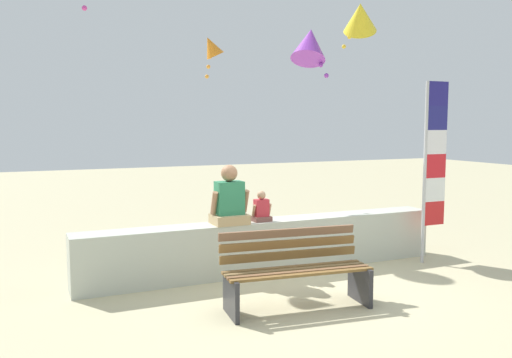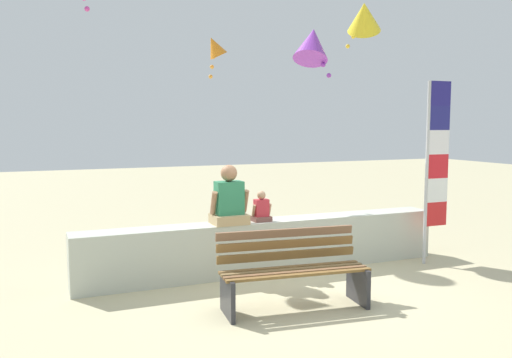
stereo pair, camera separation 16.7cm
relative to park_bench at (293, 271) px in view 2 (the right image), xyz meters
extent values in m
plane|color=#BEB48C|center=(0.35, 0.45, -0.42)|extent=(40.00, 40.00, 0.00)
cube|color=#B9BEAE|center=(0.35, 1.50, -0.05)|extent=(5.44, 0.46, 0.75)
cube|color=brown|center=(-0.03, -0.25, 0.03)|extent=(1.71, 0.25, 0.03)
cube|color=brown|center=(-0.02, -0.14, 0.03)|extent=(1.71, 0.25, 0.03)
cube|color=brown|center=(0.00, -0.03, 0.03)|extent=(1.71, 0.25, 0.03)
cube|color=brown|center=(0.01, 0.08, 0.03)|extent=(1.71, 0.25, 0.03)
cube|color=brown|center=(0.02, 0.19, 0.15)|extent=(1.71, 0.23, 0.10)
cube|color=brown|center=(0.02, 0.21, 0.28)|extent=(1.71, 0.23, 0.10)
cube|color=brown|center=(0.03, 0.23, 0.41)|extent=(1.71, 0.23, 0.10)
cube|color=#2D2D33|center=(-0.80, 0.00, -0.20)|extent=(0.11, 0.53, 0.45)
cube|color=#2D2D33|center=(0.78, -0.17, -0.20)|extent=(0.11, 0.53, 0.45)
cube|color=tan|center=(-0.25, 1.46, 0.39)|extent=(0.48, 0.39, 0.13)
cube|color=#2D7E54|center=(-0.25, 1.46, 0.69)|extent=(0.37, 0.24, 0.46)
cylinder|color=#A0704F|center=(-0.48, 1.44, 0.63)|extent=(0.08, 0.18, 0.33)
cylinder|color=#A0704F|center=(-0.02, 1.44, 0.63)|extent=(0.08, 0.18, 0.33)
sphere|color=#A0704F|center=(-0.25, 1.46, 1.03)|extent=(0.23, 0.23, 0.23)
cube|color=brown|center=(0.23, 1.46, 0.36)|extent=(0.25, 0.21, 0.07)
cube|color=#C32E39|center=(0.23, 1.46, 0.52)|extent=(0.20, 0.13, 0.24)
cylinder|color=tan|center=(0.11, 1.45, 0.49)|extent=(0.04, 0.10, 0.18)
cylinder|color=tan|center=(0.35, 1.45, 0.49)|extent=(0.04, 0.10, 0.18)
sphere|color=tan|center=(0.23, 1.46, 0.70)|extent=(0.12, 0.12, 0.12)
cylinder|color=#B7B7BC|center=(2.72, 0.97, 0.96)|extent=(0.05, 0.05, 2.76)
cube|color=red|center=(2.94, 0.97, 0.33)|extent=(0.38, 0.02, 0.36)
cube|color=white|center=(2.94, 0.97, 0.70)|extent=(0.38, 0.02, 0.36)
cube|color=red|center=(2.94, 0.97, 1.06)|extent=(0.38, 0.02, 0.36)
cube|color=white|center=(2.94, 0.97, 1.42)|extent=(0.38, 0.02, 0.36)
cube|color=navy|center=(2.94, 0.97, 1.79)|extent=(0.38, 0.02, 0.36)
cube|color=navy|center=(2.94, 0.97, 2.15)|extent=(0.38, 0.02, 0.36)
sphere|color=#CF3D9A|center=(-1.86, 3.45, 3.47)|extent=(0.08, 0.08, 0.08)
cone|color=purple|center=(1.75, 2.80, 3.06)|extent=(0.97, 0.98, 0.77)
sphere|color=purple|center=(1.82, 2.73, 2.88)|extent=(0.08, 0.08, 0.08)
sphere|color=purple|center=(1.89, 2.67, 2.70)|extent=(0.08, 0.08, 0.08)
sphere|color=purple|center=(1.97, 2.60, 2.52)|extent=(0.08, 0.08, 0.08)
cone|color=yellow|center=(3.23, 3.45, 3.73)|extent=(1.01, 1.06, 0.83)
sphere|color=yellow|center=(3.14, 3.51, 3.55)|extent=(0.08, 0.08, 0.08)
sphere|color=yellow|center=(3.06, 3.56, 3.37)|extent=(0.08, 0.08, 0.08)
sphere|color=yellow|center=(2.98, 3.62, 3.19)|extent=(0.08, 0.08, 0.08)
cone|color=orange|center=(0.57, 4.51, 3.17)|extent=(0.49, 0.37, 0.49)
sphere|color=#F09B35|center=(0.57, 4.61, 2.99)|extent=(0.08, 0.08, 0.08)
sphere|color=#F09B35|center=(0.58, 4.71, 2.81)|extent=(0.08, 0.08, 0.08)
sphere|color=#F09B35|center=(0.58, 4.81, 2.63)|extent=(0.08, 0.08, 0.08)
camera|label=1|loc=(-2.88, -5.35, 1.71)|focal=37.57mm
camera|label=2|loc=(-2.73, -5.42, 1.71)|focal=37.57mm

